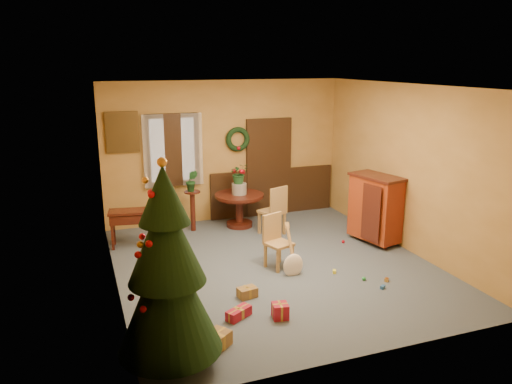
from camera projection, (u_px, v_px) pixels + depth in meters
name	position (u px, v px, depth m)	size (l,w,h in m)	color
room_envelope	(236.00, 167.00, 10.44)	(5.50, 5.50, 5.50)	#3A4455
dining_table	(239.00, 204.00, 10.05)	(0.99, 0.99, 0.68)	black
urn	(239.00, 189.00, 9.97)	(0.30, 0.30, 0.22)	slate
centerpiece_plant	(239.00, 173.00, 9.89)	(0.37, 0.32, 0.41)	#1E4C23
chair_near	(276.00, 239.00, 8.08)	(0.48, 0.48, 0.88)	olive
chair_far	(275.00, 209.00, 9.53)	(0.54, 0.54, 0.97)	olive
guitar	(293.00, 251.00, 7.76)	(0.34, 0.16, 0.79)	white
plant_stand	(193.00, 206.00, 9.79)	(0.31, 0.31, 0.81)	black
stand_plant	(192.00, 181.00, 9.66)	(0.23, 0.19, 0.42)	#19471E
christmas_tree	(167.00, 272.00, 5.25)	(1.14, 1.14, 2.34)	#382111
writing_desk	(131.00, 219.00, 8.95)	(0.82, 0.50, 0.68)	black
sideboard	(375.00, 207.00, 9.11)	(0.74, 1.09, 1.27)	#60130B
gift_a	(216.00, 340.00, 5.86)	(0.41, 0.39, 0.18)	brown
gift_b	(280.00, 311.00, 6.52)	(0.23, 0.23, 0.20)	maroon
gift_c	(247.00, 292.00, 7.11)	(0.29, 0.23, 0.14)	brown
gift_d	(239.00, 313.00, 6.54)	(0.39, 0.31, 0.13)	maroon
toy_a	(383.00, 287.00, 7.38)	(0.08, 0.05, 0.05)	#215292
toy_b	(364.00, 279.00, 7.65)	(0.06, 0.06, 0.06)	green
toy_c	(334.00, 272.00, 7.92)	(0.08, 0.05, 0.05)	yellow
toy_d	(343.00, 242.00, 9.21)	(0.06, 0.06, 0.06)	red
toy_e	(387.00, 280.00, 7.62)	(0.08, 0.05, 0.05)	gold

